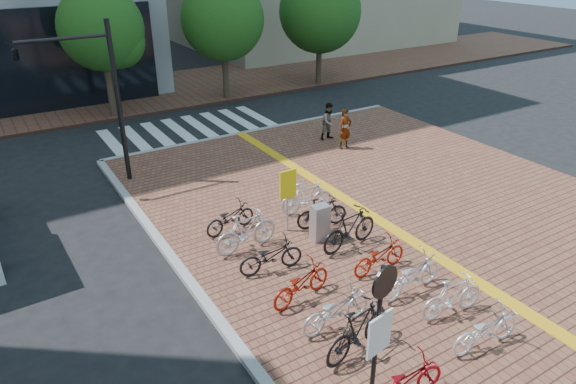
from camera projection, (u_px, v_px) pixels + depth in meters
ground at (391, 294)px, 12.43m from camera, size 120.00×120.00×0.00m
kerb_north at (260, 131)px, 22.99m from camera, size 14.00×0.25×0.15m
far_sidewalk at (134, 94)px, 28.45m from camera, size 70.00×8.00×0.15m
crosswalk at (191, 129)px, 23.37m from camera, size 7.50×4.00×0.01m
street_trees at (241, 20)px, 26.36m from camera, size 16.20×4.60×6.35m
bike_0 at (406, 380)px, 9.23m from camera, size 1.66×0.74×0.84m
bike_1 at (358, 329)px, 10.23m from camera, size 1.95×0.90×1.13m
bike_2 at (336, 309)px, 10.96m from camera, size 1.77×0.65×0.92m
bike_3 at (301, 283)px, 11.82m from camera, size 1.81×0.93×0.90m
bike_4 at (271, 256)px, 12.86m from camera, size 1.75×0.81×0.88m
bike_5 at (246, 231)px, 13.72m from camera, size 1.91×0.67×1.13m
bike_6 at (230, 218)px, 14.68m from camera, size 1.69×0.82×0.85m
bike_7 at (486, 329)px, 10.41m from camera, size 1.76×0.75×0.90m
bike_8 at (453, 296)px, 11.30m from camera, size 1.69×0.67×0.99m
bike_9 at (412, 275)px, 12.05m from camera, size 1.90×0.78×0.98m
bike_10 at (379, 256)px, 12.88m from camera, size 1.65×0.62×0.86m
bike_11 at (350, 229)px, 13.81m from camera, size 1.97×0.77×1.15m
bike_12 at (322, 212)px, 14.88m from camera, size 1.63×0.74×0.94m
bike_13 at (307, 197)px, 15.65m from camera, size 1.77×0.78×1.03m
pedestrian_a at (345, 129)px, 20.47m from camera, size 0.62×0.43×1.62m
pedestrian_b at (329, 121)px, 21.45m from camera, size 0.77×0.60×1.56m
utility_box at (320, 223)px, 14.21m from camera, size 0.50×0.37×1.06m
yellow_sign at (288, 190)px, 14.26m from camera, size 0.52×0.12×1.92m
notice_sign at (379, 325)px, 8.26m from camera, size 0.57×0.18×3.12m
traffic_light_pole at (73, 77)px, 15.93m from camera, size 2.91×1.12×5.42m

